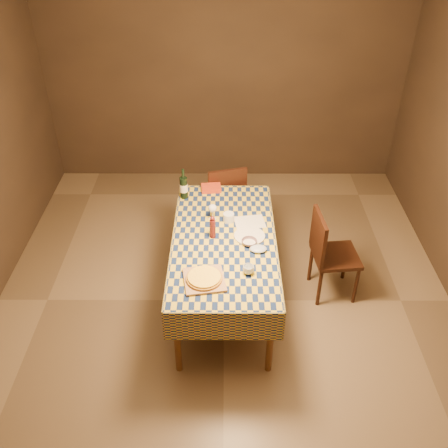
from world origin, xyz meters
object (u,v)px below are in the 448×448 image
at_px(bowl, 249,242).
at_px(chair_right, 328,251).
at_px(white_plate, 250,236).
at_px(dining_table, 224,246).
at_px(wine_bottle, 184,187).
at_px(cutting_board, 204,280).
at_px(chair_far, 225,197).
at_px(pizza, 204,278).

relative_size(bowl, chair_right, 0.15).
distance_m(white_plate, chair_right, 0.81).
xyz_separation_m(dining_table, wine_bottle, (-0.41, 0.69, 0.20)).
height_order(cutting_board, bowl, bowl).
relative_size(dining_table, chair_right, 1.98).
relative_size(bowl, chair_far, 0.15).
bearing_deg(pizza, bowl, 51.55).
relative_size(pizza, chair_far, 0.32).
xyz_separation_m(wine_bottle, chair_right, (1.40, -0.56, -0.37)).
height_order(dining_table, white_plate, white_plate).
bearing_deg(chair_far, white_plate, -77.83).
relative_size(cutting_board, white_plate, 1.16).
bearing_deg(chair_right, pizza, -148.90).
bearing_deg(cutting_board, dining_table, 74.18).
bearing_deg(wine_bottle, dining_table, -59.64).
xyz_separation_m(bowl, chair_right, (0.77, 0.21, -0.27)).
bearing_deg(white_plate, chair_right, 7.72).
relative_size(cutting_board, bowl, 2.37).
distance_m(pizza, bowl, 0.62).
bearing_deg(dining_table, wine_bottle, 120.36).
xyz_separation_m(dining_table, chair_far, (0.01, 1.08, -0.17)).
bearing_deg(bowl, chair_far, 100.69).
height_order(dining_table, chair_right, chair_right).
distance_m(pizza, white_plate, 0.71).
bearing_deg(pizza, chair_far, 84.26).
bearing_deg(white_plate, bowl, -93.80).
relative_size(dining_table, bowl, 13.44).
height_order(dining_table, chair_far, chair_far).
xyz_separation_m(white_plate, chair_far, (-0.23, 1.05, -0.26)).
xyz_separation_m(dining_table, cutting_board, (-0.16, -0.56, 0.09)).
height_order(cutting_board, wine_bottle, wine_bottle).
height_order(pizza, bowl, pizza).
distance_m(dining_table, pizza, 0.59).
bearing_deg(cutting_board, wine_bottle, 101.20).
xyz_separation_m(dining_table, pizza, (-0.16, -0.56, 0.11)).
bearing_deg(chair_far, chair_right, -43.62).
xyz_separation_m(pizza, wine_bottle, (-0.25, 1.25, 0.09)).
distance_m(cutting_board, bowl, 0.62).
distance_m(dining_table, cutting_board, 0.59).
xyz_separation_m(bowl, white_plate, (0.01, 0.11, -0.01)).
distance_m(cutting_board, pizza, 0.02).
xyz_separation_m(cutting_board, pizza, (0.00, 0.00, 0.02)).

